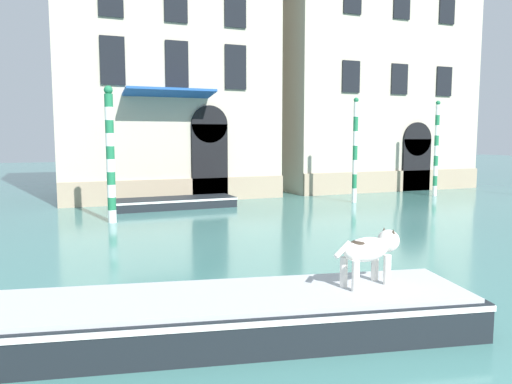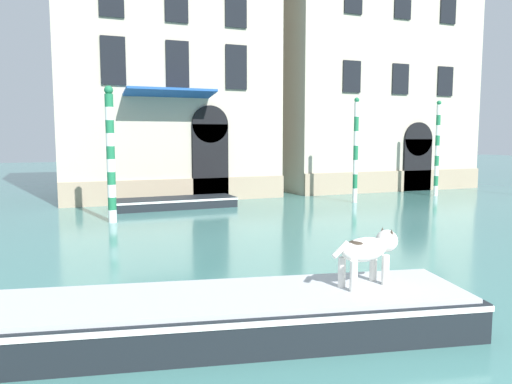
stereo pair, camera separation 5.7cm
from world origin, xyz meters
name	(u,v)px [view 2 (the right image)]	position (x,y,z in m)	size (l,w,h in m)	color
palazzo_left	(163,46)	(0.26, 23.08, 7.26)	(10.06, 7.40, 14.56)	#BCB29E
palazzo_right	(368,34)	(11.95, 23.09, 8.70)	(10.99, 6.13, 17.43)	#BCB29E
boat_foreground	(216,315)	(-2.66, 5.06, 0.34)	(7.81, 3.31, 0.63)	black
dog_on_deck	(369,250)	(-0.34, 4.68, 1.18)	(1.26, 0.52, 0.85)	silver
boat_moored_near_palazzo	(175,202)	(-0.32, 18.36, 0.22)	(4.94, 1.65, 0.42)	black
mooring_pole_0	(111,154)	(-3.05, 15.72, 2.31)	(0.29, 0.29, 4.57)	white
mooring_pole_1	(437,148)	(12.52, 17.79, 2.33)	(0.22, 0.22, 4.63)	white
mooring_pole_3	(356,150)	(7.44, 17.11, 2.31)	(0.21, 0.21, 4.58)	white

